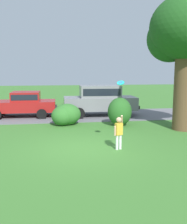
{
  "coord_description": "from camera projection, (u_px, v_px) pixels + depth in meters",
  "views": [
    {
      "loc": [
        -1.04,
        -9.74,
        2.94
      ],
      "look_at": [
        0.64,
        1.68,
        1.1
      ],
      "focal_mm": 43.31,
      "sensor_mm": 36.0,
      "label": 1
    }
  ],
  "objects": [
    {
      "name": "ground_plane",
      "position": [
        83.0,
        148.0,
        10.12
      ],
      "size": [
        80.0,
        80.0,
        0.0
      ],
      "primitive_type": "plane",
      "color": "#3D752D"
    },
    {
      "name": "parked_suv",
      "position": [
        100.0,
        99.0,
        16.98
      ],
      "size": [
        4.73,
        2.16,
        1.92
      ],
      "color": "gray",
      "rests_on": "ground"
    },
    {
      "name": "frisbee",
      "position": [
        121.0,
        83.0,
        10.03
      ],
      "size": [
        0.31,
        0.26,
        0.22
      ],
      "color": "#1EB7B2"
    },
    {
      "name": "shrub_centre_left",
      "position": [
        120.0,
        112.0,
        14.12
      ],
      "size": [
        1.25,
        1.27,
        1.47
      ],
      "color": "#286023",
      "rests_on": "ground"
    },
    {
      "name": "parked_sedan",
      "position": [
        23.0,
        103.0,
        16.68
      ],
      "size": [
        4.43,
        2.16,
        1.56
      ],
      "color": "maroon",
      "rests_on": "ground"
    },
    {
      "name": "shrub_near_tree",
      "position": [
        65.0,
        115.0,
        14.26
      ],
      "size": [
        1.56,
        1.35,
        1.13
      ],
      "color": "#33702B",
      "rests_on": "ground"
    },
    {
      "name": "child_thrower",
      "position": [
        119.0,
        130.0,
        9.88
      ],
      "size": [
        0.4,
        0.35,
        1.29
      ],
      "color": "white",
      "rests_on": "ground"
    },
    {
      "name": "driveway_strip",
      "position": [
        71.0,
        116.0,
        17.06
      ],
      "size": [
        28.0,
        4.4,
        0.02
      ],
      "primitive_type": "cube",
      "color": "slate",
      "rests_on": "ground"
    }
  ]
}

